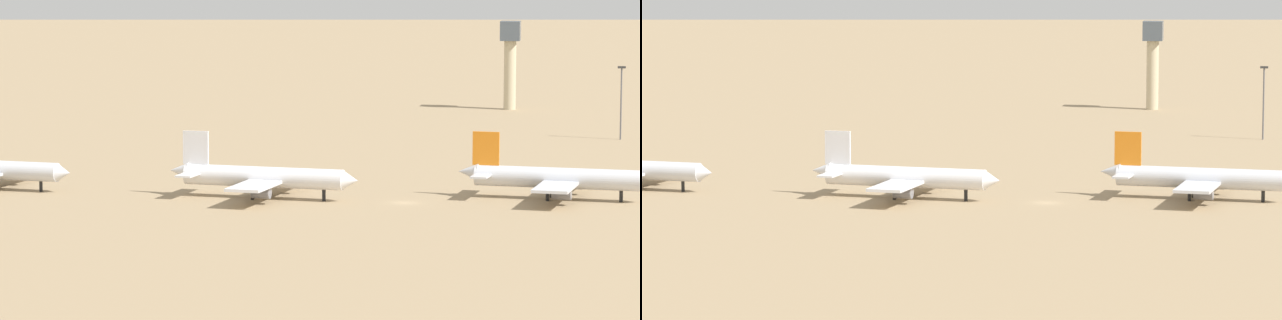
# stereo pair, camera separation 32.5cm
# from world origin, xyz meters

# --- Properties ---
(ground) EXTENTS (4000.00, 4000.00, 0.00)m
(ground) POSITION_xyz_m (0.00, 0.00, 0.00)
(ground) COLOR #9E8460
(parked_jet_white_2) EXTENTS (35.08, 29.76, 11.59)m
(parked_jet_white_2) POSITION_xyz_m (-25.56, 1.28, 3.80)
(parked_jet_white_2) COLOR white
(parked_jet_white_2) RESTS_ON ground
(parked_jet_orange_3) EXTENTS (35.28, 29.88, 11.65)m
(parked_jet_orange_3) POSITION_xyz_m (25.64, 8.42, 3.82)
(parked_jet_orange_3) COLOR silver
(parked_jet_orange_3) RESTS_ON ground
(control_tower) EXTENTS (5.20, 5.20, 23.37)m
(control_tower) POSITION_xyz_m (6.16, 175.73, 14.10)
(control_tower) COLOR #C6B793
(control_tower) RESTS_ON ground
(light_pole_east) EXTENTS (1.80, 0.50, 16.64)m
(light_pole_east) POSITION_xyz_m (35.89, 107.49, 9.54)
(light_pole_east) COLOR #59595E
(light_pole_east) RESTS_ON ground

